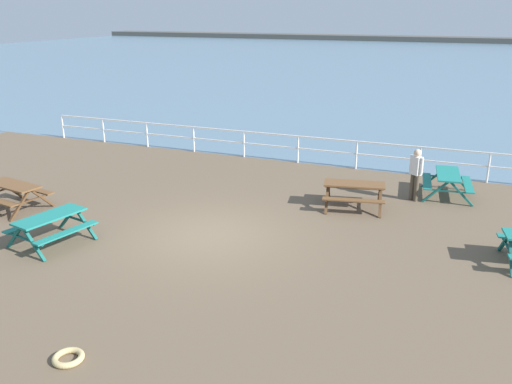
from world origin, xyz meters
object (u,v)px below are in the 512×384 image
picnic_table_mid_centre (448,179)px  picnic_table_far_left (50,222)px  picnic_table_near_left (14,190)px  visitor (416,171)px  picnic_table_near_right (354,189)px

picnic_table_mid_centre → picnic_table_far_left: 11.97m
picnic_table_near_left → visitor: 12.27m
picnic_table_mid_centre → visitor: bearing=124.1°
picnic_table_mid_centre → visitor: size_ratio=1.18×
picnic_table_far_left → visitor: bearing=-37.8°
picnic_table_near_right → visitor: 2.15m
picnic_table_near_left → picnic_table_near_right: size_ratio=0.99×
picnic_table_mid_centre → visitor: 1.28m
picnic_table_far_left → picnic_table_mid_centre: bearing=-37.8°
picnic_table_near_left → picnic_table_mid_centre: same height
picnic_table_near_left → visitor: size_ratio=1.23×
picnic_table_far_left → visitor: size_ratio=1.25×
picnic_table_near_left → picnic_table_near_right: (9.46, 3.91, 0.00)m
picnic_table_mid_centre → picnic_table_far_left: size_ratio=0.94×
picnic_table_mid_centre → visitor: visitor is taller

